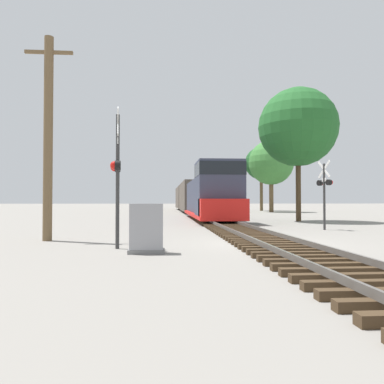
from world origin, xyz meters
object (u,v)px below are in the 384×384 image
tree_far_right (298,127)px  relay_cabinet (146,229)px  crossing_signal_near (117,170)px  freight_train (193,197)px  utility_pole (48,136)px  crossing_signal_far (325,187)px  tree_deep_background (261,164)px  tree_mid_background (271,163)px

tree_far_right → relay_cabinet: bearing=-122.9°
crossing_signal_near → tree_far_right: tree_far_right is taller
freight_train → utility_pole: size_ratio=6.44×
crossing_signal_far → tree_deep_background: bearing=-26.2°
freight_train → relay_cabinet: size_ratio=35.09×
utility_pole → crossing_signal_near: bearing=-41.6°
crossing_signal_near → freight_train: bearing=164.5°
crossing_signal_far → tree_far_right: 9.39m
crossing_signal_near → tree_far_right: 19.32m
crossing_signal_near → utility_pole: bearing=-138.8°
tree_deep_background → freight_train: bearing=-139.9°
tree_deep_background → tree_mid_background: bearing=-93.3°
freight_train → utility_pole: utility_pole is taller
tree_far_right → crossing_signal_far: bearing=-100.8°
relay_cabinet → utility_pole: 6.30m
crossing_signal_far → tree_far_right: size_ratio=0.37×
crossing_signal_near → tree_far_right: (11.39, 14.95, 4.49)m
tree_far_right → freight_train: bearing=107.4°
freight_train → tree_far_right: size_ratio=5.08×
crossing_signal_near → crossing_signal_far: (9.87, 6.99, -0.25)m
crossing_signal_far → crossing_signal_near: bearing=109.0°
crossing_signal_near → tree_far_right: bearing=135.5°
crossing_signal_near → tree_deep_background: 47.72m
crossing_signal_far → freight_train: bearing=-6.6°
tree_mid_background → tree_deep_background: bearing=86.7°
relay_cabinet → tree_mid_background: (15.07, 39.03, 6.02)m
tree_deep_background → crossing_signal_near: bearing=-110.3°
utility_pole → freight_train: bearing=76.1°
utility_pole → tree_deep_background: bearing=65.2°
freight_train → crossing_signal_near: size_ratio=11.38×
utility_pole → tree_far_right: (14.31, 12.36, 2.98)m
freight_train → tree_mid_background: (10.97, 2.95, 4.78)m
freight_train → crossing_signal_near: 35.36m
crossing_signal_near → tree_mid_background: tree_mid_background is taller
crossing_signal_far → tree_mid_background: size_ratio=0.37×
crossing_signal_far → utility_pole: (-12.78, -4.40, 1.76)m
tree_far_right → tree_deep_background: tree_far_right is taller
tree_deep_background → relay_cabinet: bearing=-108.7°
crossing_signal_near → tree_deep_background: bearing=152.5°
crossing_signal_near → tree_mid_background: (16.06, 37.93, 4.24)m
tree_far_right → tree_mid_background: (4.67, 22.98, -0.25)m
tree_far_right → tree_deep_background: size_ratio=1.01×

